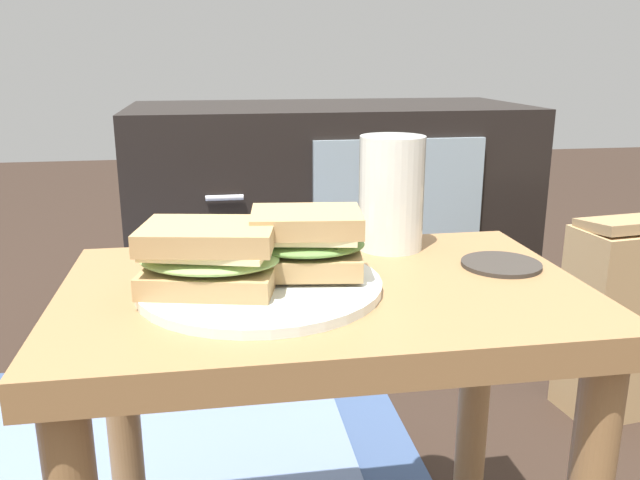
{
  "coord_description": "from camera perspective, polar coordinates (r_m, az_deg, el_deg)",
  "views": [
    {
      "loc": [
        -0.11,
        -0.66,
        0.7
      ],
      "look_at": [
        -0.0,
        0.0,
        0.51
      ],
      "focal_mm": 36.81,
      "sensor_mm": 36.0,
      "label": 1
    }
  ],
  "objects": [
    {
      "name": "side_table",
      "position": [
        0.74,
        0.37,
        -10.47
      ],
      "size": [
        0.56,
        0.36,
        0.46
      ],
      "color": "olive",
      "rests_on": "ground"
    },
    {
      "name": "tv_cabinet",
      "position": [
        1.68,
        0.74,
        1.76
      ],
      "size": [
        0.96,
        0.46,
        0.58
      ],
      "color": "black",
      "rests_on": "ground"
    },
    {
      "name": "plate",
      "position": [
        0.69,
        -5.22,
        -3.95
      ],
      "size": [
        0.26,
        0.26,
        0.01
      ],
      "primitive_type": "cylinder",
      "color": "silver",
      "rests_on": "side_table"
    },
    {
      "name": "sandwich_front",
      "position": [
        0.67,
        -9.6,
        -1.46
      ],
      "size": [
        0.16,
        0.13,
        0.07
      ],
      "color": "tan",
      "rests_on": "plate"
    },
    {
      "name": "sandwich_back",
      "position": [
        0.7,
        -1.2,
        -0.15
      ],
      "size": [
        0.14,
        0.11,
        0.07
      ],
      "color": "tan",
      "rests_on": "plate"
    },
    {
      "name": "beer_glass",
      "position": [
        0.83,
        6.21,
        3.82
      ],
      "size": [
        0.08,
        0.08,
        0.14
      ],
      "color": "silver",
      "rests_on": "side_table"
    },
    {
      "name": "coaster",
      "position": [
        0.79,
        15.47,
        -2.05
      ],
      "size": [
        0.09,
        0.09,
        0.01
      ],
      "primitive_type": "cylinder",
      "color": "#332D28",
      "rests_on": "side_table"
    },
    {
      "name": "paper_bag",
      "position": [
        1.44,
        25.11,
        -6.09
      ],
      "size": [
        0.25,
        0.16,
        0.41
      ],
      "color": "tan",
      "rests_on": "ground"
    }
  ]
}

